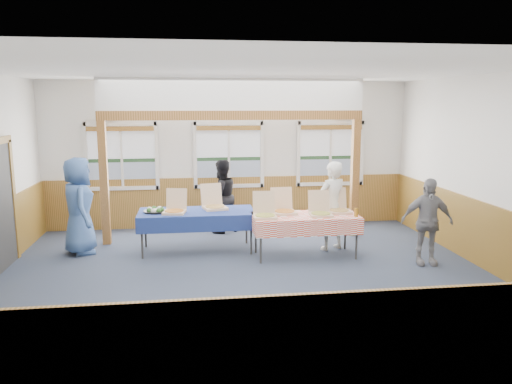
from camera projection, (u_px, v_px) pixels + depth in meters
floor at (247, 278)px, 7.88m from camera, size 8.00×8.00×0.00m
ceiling at (246, 70)px, 7.32m from camera, size 8.00×8.00×0.00m
wall_back at (229, 155)px, 11.01m from camera, size 8.00×0.00×8.00m
wall_front at (295, 239)px, 4.18m from camera, size 8.00×0.00×8.00m
wall_right at (490, 173)px, 8.12m from camera, size 0.00×8.00×8.00m
wainscot_back at (229, 201)px, 11.17m from camera, size 7.98×0.05×1.10m
wainscot_front at (292, 353)px, 4.39m from camera, size 7.98×0.05×1.10m
wainscot_right at (484, 235)px, 8.30m from camera, size 0.05×6.98×1.10m
window_left at (122, 153)px, 10.66m from camera, size 1.56×0.10×1.46m
window_mid at (229, 151)px, 10.96m from camera, size 1.56×0.10×1.46m
window_right at (330, 150)px, 11.26m from camera, size 1.56×0.10×1.46m
post_left at (104, 183)px, 9.59m from camera, size 0.15×0.15×2.40m
post_right at (355, 178)px, 10.24m from camera, size 0.15×0.15×2.40m
cross_beam at (233, 115)px, 9.69m from camera, size 5.15×0.18×0.18m
table_left at (197, 214)px, 9.22m from camera, size 2.31×1.64×0.76m
table_right at (305, 218)px, 8.90m from camera, size 1.92×0.91×0.76m
pizza_box_a at (175, 209)px, 9.05m from camera, size 0.46×0.52×0.42m
pizza_box_b at (214, 205)px, 9.40m from camera, size 0.52×0.58×0.45m
pizza_box_c at (265, 214)px, 8.68m from camera, size 0.42×0.50×0.43m
pizza_box_d at (284, 210)px, 9.02m from camera, size 0.43×0.52×0.44m
pizza_box_e at (320, 212)px, 8.83m from camera, size 0.42×0.50×0.42m
pizza_box_f at (339, 209)px, 9.10m from camera, size 0.39×0.48×0.42m
veggie_tray at (155, 210)px, 9.11m from camera, size 0.42×0.42×0.10m
drink_glass at (356, 212)px, 8.74m from camera, size 0.07×0.07×0.15m
woman_white at (332, 206)px, 9.29m from camera, size 0.72×0.61×1.67m
woman_black at (221, 196)px, 10.54m from camera, size 0.95×0.89×1.56m
man_blue at (79, 206)px, 9.04m from camera, size 0.80×1.00×1.77m
person_grey at (427, 222)px, 8.44m from camera, size 0.92×0.49×1.49m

